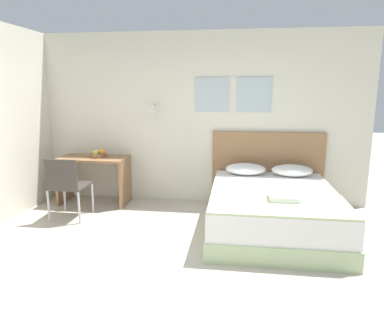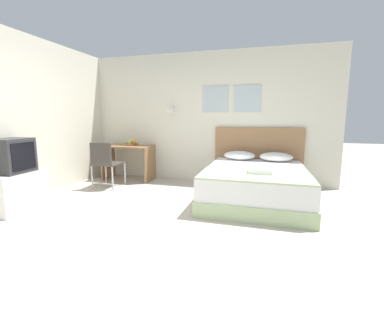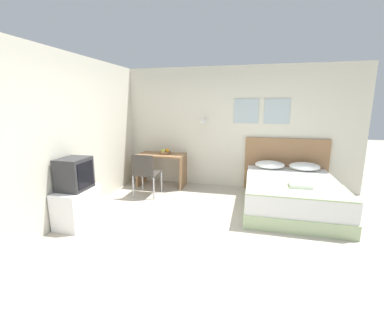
{
  "view_description": "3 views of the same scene",
  "coord_description": "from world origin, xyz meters",
  "px_view_note": "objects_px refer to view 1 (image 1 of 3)",
  "views": [
    {
      "loc": [
        0.75,
        -2.78,
        1.8
      ],
      "look_at": [
        0.15,
        1.7,
        0.9
      ],
      "focal_mm": 32.0,
      "sensor_mm": 36.0,
      "label": 1
    },
    {
      "loc": [
        1.31,
        -2.7,
        1.36
      ],
      "look_at": [
        0.13,
        1.53,
        0.68
      ],
      "focal_mm": 24.0,
      "sensor_mm": 36.0,
      "label": 2
    },
    {
      "loc": [
        0.52,
        -3.17,
        1.85
      ],
      "look_at": [
        -0.54,
        1.26,
        0.93
      ],
      "focal_mm": 24.0,
      "sensor_mm": 36.0,
      "label": 3
    }
  ],
  "objects_px": {
    "pillow_right": "(292,170)",
    "fruit_bowl": "(98,154)",
    "throw_blanket": "(279,204)",
    "desk_chair": "(66,183)",
    "folded_towel_near_foot": "(284,197)",
    "desk": "(94,172)",
    "headboard": "(267,169)",
    "bed": "(272,210)",
    "pillow_left": "(246,169)"
  },
  "relations": [
    {
      "from": "pillow_right",
      "to": "fruit_bowl",
      "type": "bearing_deg",
      "value": -179.45
    },
    {
      "from": "throw_blanket",
      "to": "fruit_bowl",
      "type": "relative_size",
      "value": 5.87
    },
    {
      "from": "throw_blanket",
      "to": "desk_chair",
      "type": "xyz_separation_m",
      "value": [
        -2.77,
        0.56,
        -0.02
      ]
    },
    {
      "from": "folded_towel_near_foot",
      "to": "desk",
      "type": "relative_size",
      "value": 0.31
    },
    {
      "from": "headboard",
      "to": "desk",
      "type": "distance_m",
      "value": 2.71
    },
    {
      "from": "bed",
      "to": "desk",
      "type": "height_order",
      "value": "desk"
    },
    {
      "from": "pillow_right",
      "to": "fruit_bowl",
      "type": "xyz_separation_m",
      "value": [
        -2.95,
        -0.03,
        0.17
      ]
    },
    {
      "from": "desk_chair",
      "to": "headboard",
      "type": "bearing_deg",
      "value": 20.56
    },
    {
      "from": "fruit_bowl",
      "to": "headboard",
      "type": "bearing_deg",
      "value": 6.33
    },
    {
      "from": "bed",
      "to": "desk_chair",
      "type": "distance_m",
      "value": 2.79
    },
    {
      "from": "throw_blanket",
      "to": "folded_towel_near_foot",
      "type": "bearing_deg",
      "value": 63.71
    },
    {
      "from": "headboard",
      "to": "fruit_bowl",
      "type": "relative_size",
      "value": 6.51
    },
    {
      "from": "desk_chair",
      "to": "fruit_bowl",
      "type": "distance_m",
      "value": 0.81
    },
    {
      "from": "headboard",
      "to": "bed",
      "type": "bearing_deg",
      "value": -90.0
    },
    {
      "from": "headboard",
      "to": "pillow_right",
      "type": "relative_size",
      "value": 2.88
    },
    {
      "from": "pillow_right",
      "to": "throw_blanket",
      "type": "bearing_deg",
      "value": -104.1
    },
    {
      "from": "headboard",
      "to": "fruit_bowl",
      "type": "xyz_separation_m",
      "value": [
        -2.61,
        -0.29,
        0.22
      ]
    },
    {
      "from": "pillow_left",
      "to": "folded_towel_near_foot",
      "type": "distance_m",
      "value": 1.26
    },
    {
      "from": "bed",
      "to": "desk",
      "type": "distance_m",
      "value": 2.8
    },
    {
      "from": "pillow_left",
      "to": "desk",
      "type": "xyz_separation_m",
      "value": [
        -2.36,
        -0.05,
        -0.11
      ]
    },
    {
      "from": "folded_towel_near_foot",
      "to": "desk_chair",
      "type": "height_order",
      "value": "desk_chair"
    },
    {
      "from": "folded_towel_near_foot",
      "to": "headboard",
      "type": "bearing_deg",
      "value": 92.69
    },
    {
      "from": "headboard",
      "to": "pillow_right",
      "type": "distance_m",
      "value": 0.43
    },
    {
      "from": "folded_towel_near_foot",
      "to": "desk",
      "type": "bearing_deg",
      "value": 157.39
    },
    {
      "from": "desk_chair",
      "to": "desk",
      "type": "bearing_deg",
      "value": 83.85
    },
    {
      "from": "bed",
      "to": "pillow_right",
      "type": "height_order",
      "value": "pillow_right"
    },
    {
      "from": "pillow_right",
      "to": "headboard",
      "type": "bearing_deg",
      "value": 142.11
    },
    {
      "from": "pillow_left",
      "to": "desk_chair",
      "type": "height_order",
      "value": "desk_chair"
    },
    {
      "from": "pillow_right",
      "to": "desk_chair",
      "type": "relative_size",
      "value": 0.67
    },
    {
      "from": "bed",
      "to": "folded_towel_near_foot",
      "type": "xyz_separation_m",
      "value": [
        0.07,
        -0.44,
        0.32
      ]
    },
    {
      "from": "headboard",
      "to": "folded_towel_near_foot",
      "type": "distance_m",
      "value": 1.46
    },
    {
      "from": "headboard",
      "to": "pillow_left",
      "type": "relative_size",
      "value": 2.88
    },
    {
      "from": "throw_blanket",
      "to": "desk",
      "type": "xyz_separation_m",
      "value": [
        -2.69,
        1.29,
        -0.04
      ]
    },
    {
      "from": "throw_blanket",
      "to": "folded_towel_near_foot",
      "type": "relative_size",
      "value": 4.69
    },
    {
      "from": "pillow_left",
      "to": "pillow_right",
      "type": "xyz_separation_m",
      "value": [
        0.67,
        0.0,
        0.0
      ]
    },
    {
      "from": "bed",
      "to": "pillow_right",
      "type": "relative_size",
      "value": 3.36
    },
    {
      "from": "folded_towel_near_foot",
      "to": "desk_chair",
      "type": "relative_size",
      "value": 0.37
    },
    {
      "from": "pillow_left",
      "to": "pillow_right",
      "type": "relative_size",
      "value": 1.0
    },
    {
      "from": "headboard",
      "to": "throw_blanket",
      "type": "bearing_deg",
      "value": -90.0
    },
    {
      "from": "throw_blanket",
      "to": "desk_chair",
      "type": "distance_m",
      "value": 2.83
    },
    {
      "from": "bed",
      "to": "headboard",
      "type": "xyz_separation_m",
      "value": [
        -0.0,
        1.02,
        0.31
      ]
    },
    {
      "from": "desk",
      "to": "desk_chair",
      "type": "relative_size",
      "value": 1.2
    },
    {
      "from": "desk_chair",
      "to": "folded_towel_near_foot",
      "type": "bearing_deg",
      "value": -8.36
    },
    {
      "from": "bed",
      "to": "fruit_bowl",
      "type": "bearing_deg",
      "value": 164.34
    },
    {
      "from": "throw_blanket",
      "to": "pillow_left",
      "type": "bearing_deg",
      "value": 104.1
    },
    {
      "from": "desk_chair",
      "to": "fruit_bowl",
      "type": "xyz_separation_m",
      "value": [
        0.16,
        0.75,
        0.26
      ]
    },
    {
      "from": "pillow_left",
      "to": "pillow_right",
      "type": "distance_m",
      "value": 0.67
    },
    {
      "from": "bed",
      "to": "folded_towel_near_foot",
      "type": "height_order",
      "value": "folded_towel_near_foot"
    },
    {
      "from": "pillow_right",
      "to": "desk",
      "type": "bearing_deg",
      "value": -179.12
    },
    {
      "from": "headboard",
      "to": "folded_towel_near_foot",
      "type": "height_order",
      "value": "headboard"
    }
  ]
}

